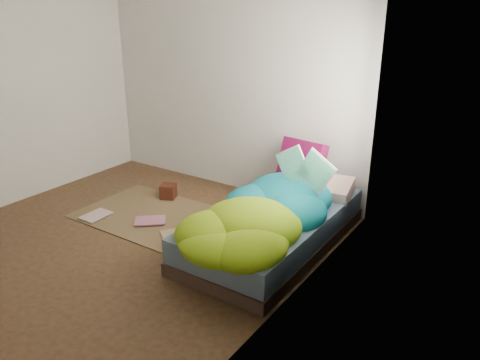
{
  "coord_description": "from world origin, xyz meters",
  "views": [
    {
      "loc": [
        3.15,
        -2.72,
        2.16
      ],
      "look_at": [
        0.82,
        0.75,
        0.56
      ],
      "focal_mm": 35.0,
      "sensor_mm": 36.0,
      "label": 1
    }
  ],
  "objects_px": {
    "bed": "(273,228)",
    "open_book": "(304,158)",
    "floor_book_b": "(151,216)",
    "wooden_box": "(168,191)",
    "pillow_magenta": "(301,163)",
    "floor_book_a": "(89,213)"
  },
  "relations": [
    {
      "from": "pillow_magenta",
      "to": "open_book",
      "type": "xyz_separation_m",
      "value": [
        0.29,
        -0.54,
        0.25
      ]
    },
    {
      "from": "bed",
      "to": "pillow_magenta",
      "type": "xyz_separation_m",
      "value": [
        -0.11,
        0.75,
        0.41
      ]
    },
    {
      "from": "floor_book_a",
      "to": "floor_book_b",
      "type": "xyz_separation_m",
      "value": [
        0.61,
        0.31,
        0.0
      ]
    },
    {
      "from": "bed",
      "to": "floor_book_b",
      "type": "bearing_deg",
      "value": -170.29
    },
    {
      "from": "pillow_magenta",
      "to": "open_book",
      "type": "distance_m",
      "value": 0.66
    },
    {
      "from": "bed",
      "to": "open_book",
      "type": "distance_m",
      "value": 0.72
    },
    {
      "from": "floor_book_b",
      "to": "pillow_magenta",
      "type": "bearing_deg",
      "value": 87.85
    },
    {
      "from": "floor_book_b",
      "to": "open_book",
      "type": "bearing_deg",
      "value": 65.97
    },
    {
      "from": "open_book",
      "to": "floor_book_a",
      "type": "height_order",
      "value": "open_book"
    },
    {
      "from": "open_book",
      "to": "wooden_box",
      "type": "bearing_deg",
      "value": -175.25
    },
    {
      "from": "bed",
      "to": "floor_book_b",
      "type": "relative_size",
      "value": 6.41
    },
    {
      "from": "pillow_magenta",
      "to": "floor_book_b",
      "type": "xyz_separation_m",
      "value": [
        -1.25,
        -0.99,
        -0.55
      ]
    },
    {
      "from": "bed",
      "to": "pillow_magenta",
      "type": "relative_size",
      "value": 4.17
    },
    {
      "from": "wooden_box",
      "to": "floor_book_b",
      "type": "xyz_separation_m",
      "value": [
        0.21,
        -0.51,
        -0.07
      ]
    },
    {
      "from": "bed",
      "to": "wooden_box",
      "type": "distance_m",
      "value": 1.59
    },
    {
      "from": "open_book",
      "to": "wooden_box",
      "type": "distance_m",
      "value": 1.9
    },
    {
      "from": "floor_book_a",
      "to": "wooden_box",
      "type": "bearing_deg",
      "value": 63.03
    },
    {
      "from": "wooden_box",
      "to": "open_book",
      "type": "bearing_deg",
      "value": -1.94
    },
    {
      "from": "pillow_magenta",
      "to": "floor_book_a",
      "type": "relative_size",
      "value": 1.56
    },
    {
      "from": "open_book",
      "to": "wooden_box",
      "type": "relative_size",
      "value": 3.06
    },
    {
      "from": "open_book",
      "to": "wooden_box",
      "type": "height_order",
      "value": "open_book"
    },
    {
      "from": "bed",
      "to": "floor_book_a",
      "type": "height_order",
      "value": "bed"
    }
  ]
}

